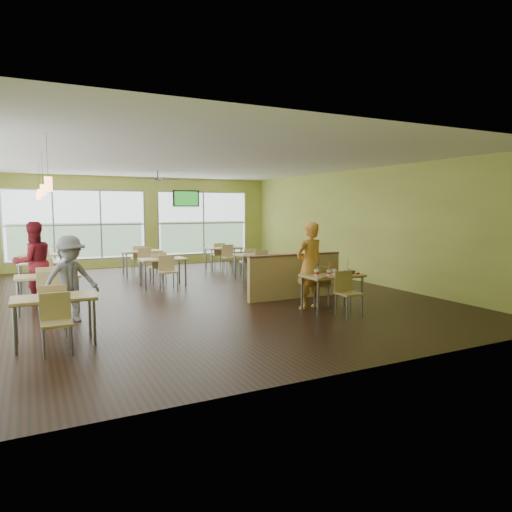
# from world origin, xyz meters

# --- Properties ---
(room) EXTENTS (12.00, 12.04, 3.20)m
(room) POSITION_xyz_m (0.00, 0.00, 1.60)
(room) COLOR black
(room) RESTS_ON ground
(window_bays) EXTENTS (9.24, 10.24, 2.38)m
(window_bays) POSITION_xyz_m (-2.65, 3.08, 1.48)
(window_bays) COLOR white
(window_bays) RESTS_ON room
(main_table) EXTENTS (1.22, 1.52, 0.87)m
(main_table) POSITION_xyz_m (2.00, -3.00, 0.63)
(main_table) COLOR tan
(main_table) RESTS_ON floor
(half_wall_divider) EXTENTS (2.40, 0.14, 1.04)m
(half_wall_divider) POSITION_xyz_m (2.00, -1.55, 0.52)
(half_wall_divider) COLOR tan
(half_wall_divider) RESTS_ON floor
(dining_tables) EXTENTS (6.92, 8.72, 0.87)m
(dining_tables) POSITION_xyz_m (-1.05, 1.71, 0.63)
(dining_tables) COLOR tan
(dining_tables) RESTS_ON floor
(pendant_lights) EXTENTS (0.11, 7.31, 0.86)m
(pendant_lights) POSITION_xyz_m (-3.20, 0.68, 2.45)
(pendant_lights) COLOR #2D2119
(pendant_lights) RESTS_ON ceiling
(ceiling_fan) EXTENTS (1.25, 1.25, 0.29)m
(ceiling_fan) POSITION_xyz_m (-0.00, 3.00, 2.95)
(ceiling_fan) COLOR #2D2119
(ceiling_fan) RESTS_ON ceiling
(tv_backwall) EXTENTS (1.00, 0.07, 0.60)m
(tv_backwall) POSITION_xyz_m (1.80, 5.90, 2.45)
(tv_backwall) COLOR black
(tv_backwall) RESTS_ON wall_back
(man_plaid) EXTENTS (0.72, 0.52, 1.81)m
(man_plaid) POSITION_xyz_m (1.70, -2.61, 0.91)
(man_plaid) COLOR orange
(man_plaid) RESTS_ON floor
(patron_maroon) EXTENTS (1.05, 0.93, 1.80)m
(patron_maroon) POSITION_xyz_m (-3.43, 0.62, 0.90)
(patron_maroon) COLOR maroon
(patron_maroon) RESTS_ON floor
(patron_grey) EXTENTS (1.16, 0.88, 1.60)m
(patron_grey) POSITION_xyz_m (-2.85, -1.62, 0.80)
(patron_grey) COLOR slate
(patron_grey) RESTS_ON floor
(cup_blue) EXTENTS (0.10, 0.10, 0.37)m
(cup_blue) POSITION_xyz_m (1.56, -3.08, 0.82)
(cup_blue) COLOR white
(cup_blue) RESTS_ON main_table
(cup_yellow) EXTENTS (0.09, 0.09, 0.32)m
(cup_yellow) POSITION_xyz_m (1.81, -3.14, 0.81)
(cup_yellow) COLOR white
(cup_yellow) RESTS_ON main_table
(cup_red_near) EXTENTS (0.08, 0.08, 0.31)m
(cup_red_near) POSITION_xyz_m (2.00, -3.07, 0.81)
(cup_red_near) COLOR white
(cup_red_near) RESTS_ON main_table
(cup_red_far) EXTENTS (0.10, 0.10, 0.36)m
(cup_red_far) POSITION_xyz_m (2.24, -3.18, 0.82)
(cup_red_far) COLOR white
(cup_red_far) RESTS_ON main_table
(food_basket) EXTENTS (0.25, 0.25, 0.06)m
(food_basket) POSITION_xyz_m (2.44, -2.99, 0.78)
(food_basket) COLOR black
(food_basket) RESTS_ON main_table
(ketchup_cup) EXTENTS (0.07, 0.07, 0.03)m
(ketchup_cup) POSITION_xyz_m (2.50, -3.19, 0.76)
(ketchup_cup) COLOR #9A0013
(ketchup_cup) RESTS_ON main_table
(wrapper_left) EXTENTS (0.20, 0.19, 0.04)m
(wrapper_left) POSITION_xyz_m (1.60, -3.30, 0.77)
(wrapper_left) COLOR tan
(wrapper_left) RESTS_ON main_table
(wrapper_mid) EXTENTS (0.24, 0.22, 0.05)m
(wrapper_mid) POSITION_xyz_m (2.12, -2.80, 0.77)
(wrapper_mid) COLOR tan
(wrapper_mid) RESTS_ON main_table
(wrapper_right) EXTENTS (0.17, 0.16, 0.04)m
(wrapper_right) POSITION_xyz_m (2.22, -3.27, 0.77)
(wrapper_right) COLOR tan
(wrapper_right) RESTS_ON main_table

